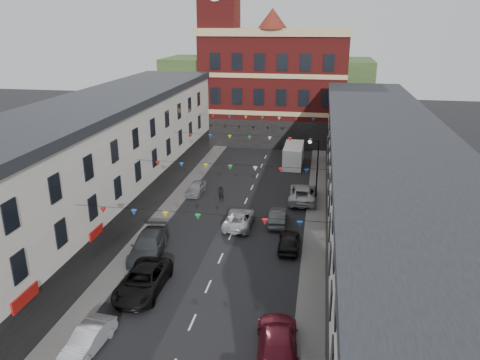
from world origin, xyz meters
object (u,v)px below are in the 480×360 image
Objects in this scene: street_lamp at (315,161)px; car_left_e at (196,188)px; moving_car at (239,218)px; pedestrian at (221,194)px; car_right_d at (289,241)px; car_right_e at (278,217)px; car_left_c at (143,281)px; car_right_c at (277,341)px; car_right_f at (303,193)px; car_left_b at (88,339)px; white_van at (293,155)px; car_left_d at (148,246)px.

car_left_e is at bearing -175.53° from street_lamp.
pedestrian is at bearing -63.16° from moving_car.
moving_car reaches higher than car_left_e.
car_right_d is (10.36, -10.65, 0.06)m from car_left_e.
pedestrian reaches higher than car_right_e.
car_right_e reaches higher than car_left_e.
car_left_c is 10.33m from car_right_c.
pedestrian is (-2.73, 5.42, 0.08)m from moving_car.
moving_car is (5.76, -7.00, 0.05)m from car_left_e.
car_right_e is 0.83× the size of moving_car.
street_lamp is 1.47× the size of car_right_d.
street_lamp reaches higher than pedestrian.
car_right_e is at bearing -32.47° from car_left_e.
car_right_f is at bearing -94.31° from car_right_d.
car_left_b is 6.05m from car_left_c.
car_left_c is 3.71× the size of pedestrian.
car_right_c is 3.51× the size of pedestrian.
white_van is at bearing 53.38° from car_left_e.
car_left_d is 1.05× the size of car_right_c.
car_left_b is 0.69× the size of car_left_c.
car_left_d is at bearing 49.79° from car_right_f.
street_lamp is 24.05m from car_right_c.
car_left_d is 8.79m from moving_car.
car_right_d is at bearing 40.05° from car_left_c.
car_left_c is 5.02m from car_left_d.
street_lamp is 27.95m from car_left_b.
car_right_f reaches higher than car_left_e.
car_right_f is at bearing -81.59° from white_van.
car_right_f is (11.00, 13.46, -0.03)m from car_left_d.
car_left_c is at bearing -32.18° from car_right_c.
pedestrian is at bearing -52.40° from car_right_d.
pedestrian is at bearing -26.18° from car_left_e.
street_lamp reaches higher than car_left_b.
pedestrian is (-6.18, -13.39, -0.51)m from white_van.
street_lamp reaches higher than white_van.
car_left_c is at bearing 39.21° from car_right_d.
street_lamp is at bearing -127.88° from moving_car.
moving_car is at bearing 78.53° from car_left_b.
car_left_e is at bearing 96.54° from car_left_b.
moving_car reaches higher than car_left_b.
street_lamp reaches higher than car_right_e.
white_van is 3.76× the size of pedestrian.
car_left_e is at bearing -36.55° from car_right_e.
car_left_c is at bearing -118.81° from street_lamp.
pedestrian is (-7.61, 21.29, -0.01)m from car_right_c.
street_lamp is 1.05× the size of car_left_d.
car_left_b is at bearing 52.97° from car_right_d.
car_left_b is 37.21m from white_van.
car_left_c is 1.15× the size of moving_car.
car_right_d is 0.82× the size of moving_car.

